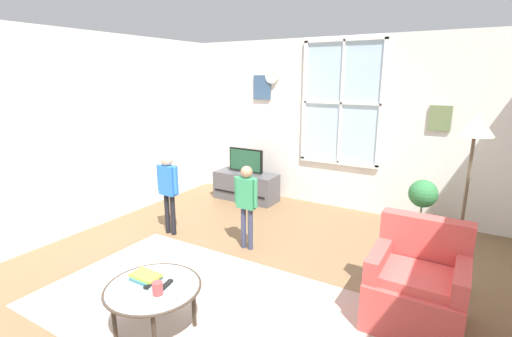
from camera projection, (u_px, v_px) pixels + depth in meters
ground_plane at (225, 299)px, 3.57m from camera, size 5.81×6.69×0.02m
back_wall at (338, 124)px, 5.83m from camera, size 5.21×0.17×2.65m
side_wall_left at (46, 138)px, 4.58m from camera, size 0.12×6.09×2.65m
area_rug at (203, 306)px, 3.45m from camera, size 3.15×1.89×0.01m
tv_stand at (246, 186)px, 6.37m from camera, size 1.09×0.45×0.47m
television at (246, 160)px, 6.26m from camera, size 0.63×0.08×0.42m
armchair at (417, 286)px, 3.18m from camera, size 0.76×0.74×0.87m
coffee_table at (153, 289)px, 3.00m from camera, size 0.78×0.78×0.43m
book_stack at (146, 277)px, 3.10m from camera, size 0.25×0.18×0.05m
cup at (158, 288)px, 2.88m from camera, size 0.08×0.08×0.10m
remote_near_books at (167, 284)px, 3.01m from camera, size 0.07×0.15×0.02m
remote_near_cup at (150, 284)px, 3.02m from camera, size 0.08×0.15×0.02m
person_green_shirt at (247, 198)px, 4.45m from camera, size 0.32×0.14×1.05m
person_blue_shirt at (168, 185)px, 4.87m from camera, size 0.33×0.15×1.10m
potted_plant_by_window at (422, 203)px, 4.88m from camera, size 0.36×0.36×0.76m
floor_lamp at (473, 143)px, 3.35m from camera, size 0.32×0.32×1.77m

